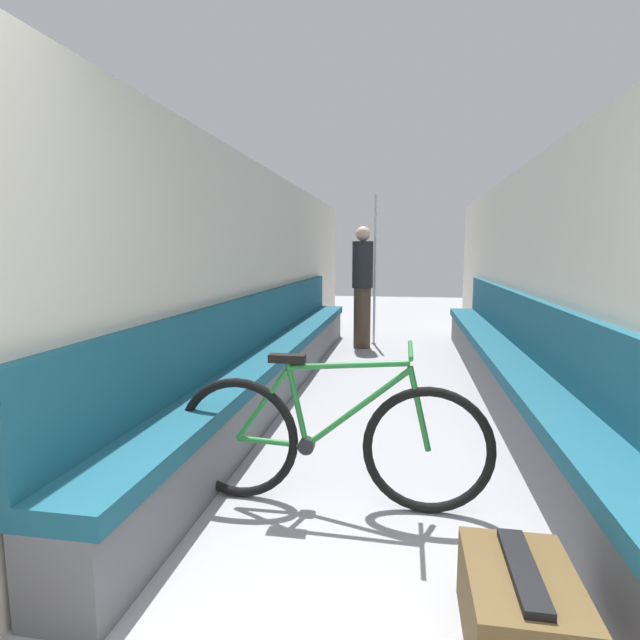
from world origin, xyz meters
The scene contains 8 objects.
wall_left centered at (-1.33, 3.96, 1.12)m, with size 0.10×11.11×2.24m, color beige.
wall_right centered at (1.33, 3.96, 1.12)m, with size 0.10×11.11×2.24m, color beige.
bench_seat_row_left centered at (-1.10, 4.14, 0.34)m, with size 0.41×6.70×1.00m.
bench_seat_row_right centered at (1.10, 4.14, 0.34)m, with size 0.41×6.70×1.00m.
bicycle centered at (-0.24, 1.93, 0.37)m, with size 1.75×0.46×0.90m.
grab_pole_near centered at (-0.30, 6.87, 1.08)m, with size 0.08×0.08×2.22m.
passenger_standing centered at (-0.46, 6.55, 0.91)m, with size 0.30×0.30×1.75m.
luggage_bag centered at (0.57, 1.04, 0.15)m, with size 0.37×0.55×0.32m.
Camera 1 is at (0.15, -0.65, 1.40)m, focal length 28.00 mm.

